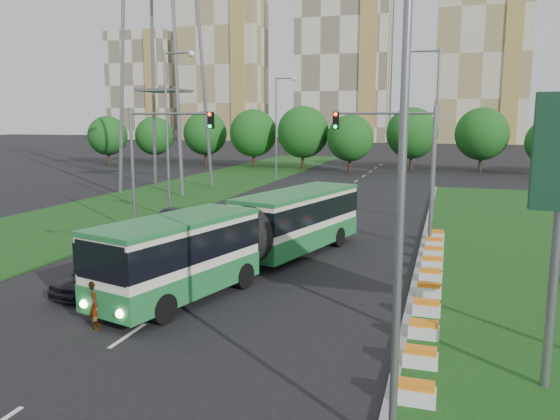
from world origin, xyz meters
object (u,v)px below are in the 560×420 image
(car_left_near, at_px, (97,275))
(pedestrian, at_px, (96,304))
(car_left_far, at_px, (173,220))
(shopping_trolley, at_px, (148,308))
(traffic_mast_left, at_px, (154,150))
(traffic_mast_median, at_px, (403,154))
(articulated_bus, at_px, (248,234))

(car_left_near, relative_size, pedestrian, 2.45)
(car_left_far, distance_m, shopping_trolley, 15.80)
(traffic_mast_left, xyz_separation_m, shopping_trolley, (7.09, -13.19, -5.04))
(traffic_mast_median, height_order, articulated_bus, traffic_mast_median)
(articulated_bus, relative_size, car_left_far, 4.11)
(car_left_far, bearing_deg, traffic_mast_left, -110.39)
(car_left_near, xyz_separation_m, pedestrian, (2.45, -3.50, 0.14))
(shopping_trolley, bearing_deg, car_left_far, 119.10)
(pedestrian, relative_size, shopping_trolley, 2.73)
(traffic_mast_left, xyz_separation_m, articulated_bus, (8.50, -6.16, -3.53))
(traffic_mast_median, height_order, pedestrian, traffic_mast_median)
(traffic_mast_median, relative_size, shopping_trolley, 12.66)
(car_left_near, distance_m, car_left_far, 12.73)
(pedestrian, bearing_deg, car_left_far, -4.92)
(car_left_far, relative_size, shopping_trolley, 6.94)
(articulated_bus, bearing_deg, car_left_near, -119.59)
(traffic_mast_median, relative_size, car_left_near, 1.89)
(articulated_bus, xyz_separation_m, car_left_near, (-5.00, -5.04, -1.10))
(articulated_bus, bearing_deg, traffic_mast_left, 159.21)
(articulated_bus, distance_m, shopping_trolley, 7.32)
(traffic_mast_median, bearing_deg, traffic_mast_left, -176.23)
(traffic_mast_left, bearing_deg, pedestrian, -67.96)
(articulated_bus, bearing_deg, car_left_far, 152.66)
(traffic_mast_left, distance_m, car_left_far, 4.80)
(car_left_near, bearing_deg, car_left_far, 114.03)
(traffic_mast_left, bearing_deg, traffic_mast_median, 3.77)
(car_left_near, bearing_deg, traffic_mast_median, 56.73)
(traffic_mast_median, height_order, car_left_near, traffic_mast_median)
(car_left_far, bearing_deg, shopping_trolley, -62.34)
(articulated_bus, distance_m, pedestrian, 8.96)
(car_left_far, bearing_deg, articulated_bus, -39.51)
(traffic_mast_median, xyz_separation_m, articulated_bus, (-6.66, -7.16, -3.53))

